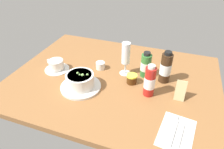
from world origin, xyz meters
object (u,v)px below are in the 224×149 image
object	(u,v)px
sauce_bottle_green	(146,65)
cutlery_setting	(177,131)
coffee_cup	(56,65)
wine_glass	(126,55)
creamer_jug	(101,65)
sauce_bottle_brown	(166,68)
menu_card	(181,89)
porridge_bowl	(80,81)
jam_jar	(132,79)
sauce_bottle_red	(150,81)

from	to	relation	value
sauce_bottle_green	cutlery_setting	bearing A→B (deg)	-59.67
coffee_cup	wine_glass	world-z (taller)	wine_glass
creamer_jug	sauce_bottle_green	xyz separation A→B (cm)	(25.46, 1.83, 4.41)
sauce_bottle_brown	coffee_cup	bearing A→B (deg)	-170.81
cutlery_setting	menu_card	bearing A→B (deg)	92.14
cutlery_setting	sauce_bottle_green	bearing A→B (deg)	120.33
cutlery_setting	menu_card	distance (cm)	22.22
wine_glass	sauce_bottle_brown	size ratio (longest dim) A/B	1.07
sauce_bottle_green	porridge_bowl	bearing A→B (deg)	-142.70
porridge_bowl	jam_jar	distance (cm)	26.34
cutlery_setting	coffee_cup	size ratio (longest dim) A/B	1.47
porridge_bowl	wine_glass	xyz separation A→B (cm)	(17.41, 19.88, 7.62)
coffee_cup	sauce_bottle_brown	size ratio (longest dim) A/B	0.80
menu_card	creamer_jug	bearing A→B (deg)	166.83
sauce_bottle_green	menu_card	size ratio (longest dim) A/B	1.50
creamer_jug	wine_glass	xyz separation A→B (cm)	(14.63, 0.19, 9.40)
coffee_cup	sauce_bottle_green	size ratio (longest dim) A/B	0.96
jam_jar	sauce_bottle_red	world-z (taller)	sauce_bottle_red
sauce_bottle_brown	sauce_bottle_green	size ratio (longest dim) A/B	1.21
sauce_bottle_red	menu_card	distance (cm)	14.84
sauce_bottle_red	sauce_bottle_green	size ratio (longest dim) A/B	1.15
wine_glass	coffee_cup	bearing A→B (deg)	-165.98
jam_jar	sauce_bottle_brown	size ratio (longest dim) A/B	0.32
cutlery_setting	sauce_bottle_green	xyz separation A→B (cm)	(-19.89, 34.00, 6.32)
jam_jar	menu_card	size ratio (longest dim) A/B	0.57
porridge_bowl	sauce_bottle_green	xyz separation A→B (cm)	(28.25, 21.52, 2.64)
jam_jar	porridge_bowl	bearing A→B (deg)	-151.58
menu_card	sauce_bottle_red	bearing A→B (deg)	-168.28
wine_glass	jam_jar	bearing A→B (deg)	-52.16
coffee_cup	menu_card	size ratio (longest dim) A/B	1.44
porridge_bowl	coffee_cup	bearing A→B (deg)	153.20
coffee_cup	sauce_bottle_green	bearing A→B (deg)	12.83
coffee_cup	sauce_bottle_brown	world-z (taller)	sauce_bottle_brown
sauce_bottle_brown	menu_card	bearing A→B (deg)	-50.82
creamer_jug	jam_jar	xyz separation A→B (cm)	(20.35, -7.17, 0.32)
coffee_cup	jam_jar	xyz separation A→B (cm)	(43.72, 2.12, -0.27)
creamer_jug	sauce_bottle_brown	size ratio (longest dim) A/B	0.35
coffee_cup	menu_card	world-z (taller)	menu_card
sauce_bottle_green	creamer_jug	bearing A→B (deg)	-175.89
cutlery_setting	sauce_bottle_red	world-z (taller)	sauce_bottle_red
porridge_bowl	menu_card	world-z (taller)	menu_card
sauce_bottle_brown	sauce_bottle_green	world-z (taller)	sauce_bottle_brown
coffee_cup	sauce_bottle_red	size ratio (longest dim) A/B	0.84
menu_card	jam_jar	bearing A→B (deg)	172.34
creamer_jug	porridge_bowl	bearing A→B (deg)	-98.05
menu_card	wine_glass	bearing A→B (deg)	160.46
cutlery_setting	sauce_bottle_red	bearing A→B (deg)	128.71
menu_card	sauce_bottle_brown	bearing A→B (deg)	129.18
sauce_bottle_red	wine_glass	bearing A→B (deg)	139.09
jam_jar	sauce_bottle_red	size ratio (longest dim) A/B	0.33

